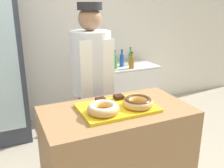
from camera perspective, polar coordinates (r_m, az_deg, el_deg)
wall_back at (r=3.86m, az=-12.83°, el=11.85°), size 8.00×0.06×2.70m
display_counter at (r=2.21m, az=1.12°, el=-16.94°), size 1.18×0.65×0.93m
serving_tray at (r=1.98m, az=1.20°, el=-5.46°), size 0.59×0.40×0.02m
donut_light_glaze at (r=1.84m, az=-2.01°, el=-5.52°), size 0.24×0.24×0.07m
donut_chocolate_glaze at (r=1.97m, az=5.92°, el=-4.09°), size 0.24×0.24×0.07m
brownie_back_left at (r=2.05m, az=-2.59°, el=-3.67°), size 0.08×0.08×0.03m
brownie_back_right at (r=2.12m, az=1.55°, el=-3.00°), size 0.08×0.08×0.03m
baker_person at (r=2.60m, az=-4.62°, el=-0.36°), size 0.40×0.40×1.74m
chest_freezer at (r=4.03m, az=3.01°, el=-1.27°), size 0.95×0.58×0.81m
bottle_blue at (r=3.84m, az=2.26°, el=5.51°), size 0.07×0.07×0.26m
bottle_green at (r=3.69m, az=0.57°, el=5.12°), size 0.07×0.07×0.28m
bottle_amber at (r=3.73m, az=4.51°, el=5.03°), size 0.08×0.08×0.25m
bottle_green_b at (r=3.96m, az=4.22°, el=5.97°), size 0.06×0.06×0.28m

